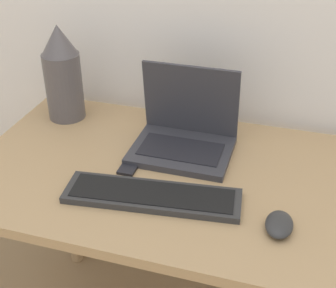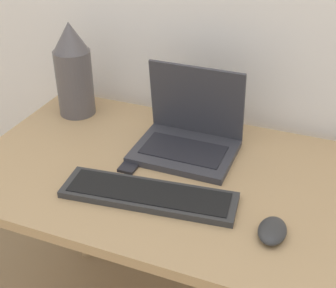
# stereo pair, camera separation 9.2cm
# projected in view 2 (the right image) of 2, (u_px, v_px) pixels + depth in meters

# --- Properties ---
(desk) EXTENTS (1.25, 0.69, 0.78)m
(desk) POSITION_uv_depth(u_px,v_px,m) (187.00, 204.00, 1.36)
(desk) COLOR tan
(desk) RESTS_ON ground_plane
(laptop) EXTENTS (0.29, 0.23, 0.25)m
(laptop) POSITION_uv_depth(u_px,v_px,m) (189.00, 133.00, 1.40)
(laptop) COLOR #333338
(laptop) RESTS_ON desk
(keyboard) EXTENTS (0.47, 0.18, 0.02)m
(keyboard) POSITION_uv_depth(u_px,v_px,m) (149.00, 195.00, 1.21)
(keyboard) COLOR #2D2D2D
(keyboard) RESTS_ON desk
(mouse) EXTENTS (0.07, 0.10, 0.03)m
(mouse) POSITION_uv_depth(u_px,v_px,m) (272.00, 231.00, 1.09)
(mouse) COLOR #2D2D2D
(mouse) RESTS_ON desk
(vase) EXTENTS (0.12, 0.12, 0.32)m
(vase) POSITION_uv_depth(u_px,v_px,m) (73.00, 70.00, 1.55)
(vase) COLOR #514C4C
(vase) RESTS_ON desk
(mp3_player) EXTENTS (0.05, 0.05, 0.01)m
(mp3_player) POSITION_uv_depth(u_px,v_px,m) (128.00, 168.00, 1.33)
(mp3_player) COLOR black
(mp3_player) RESTS_ON desk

